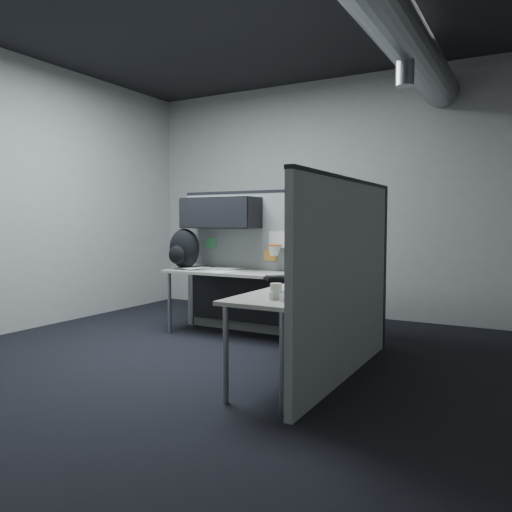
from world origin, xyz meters
The scene contains 12 objects.
room centered at (0.56, 0.00, 2.10)m, with size 5.62×5.62×3.22m.
partition_back centered at (-0.25, 1.23, 1.00)m, with size 2.44×0.42×1.63m.
partition_right centered at (1.10, 0.22, 0.82)m, with size 0.07×2.23×1.63m.
desk centered at (0.15, 0.70, 0.61)m, with size 2.31×2.11×0.73m.
monitor centered at (0.71, 0.90, 0.99)m, with size 0.61×0.61×0.50m.
keyboard centered at (0.40, 0.58, 0.75)m, with size 0.43×0.43×0.04m.
mouse centered at (0.64, 0.28, 0.75)m, with size 0.26×0.25×0.04m.
phone centered at (0.84, -0.09, 0.77)m, with size 0.25×0.27×0.11m.
bottles centered at (0.86, -0.56, 0.76)m, with size 0.12×0.14×0.07m.
cup centered at (0.84, -0.56, 0.79)m, with size 0.08×0.08×0.11m, color beige.
papers centered at (-0.85, 1.09, 0.74)m, with size 0.90×0.69×0.02m.
backpack centered at (-1.12, 0.96, 0.96)m, with size 0.44×0.43×0.47m.
Camera 1 is at (2.41, -3.68, 1.28)m, focal length 35.00 mm.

